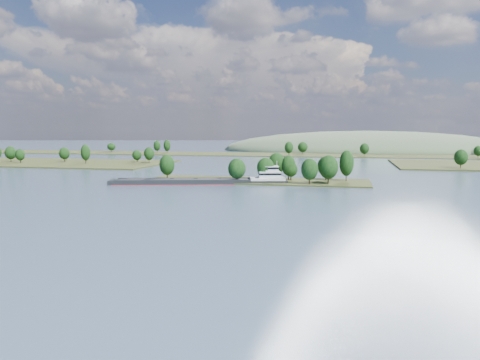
# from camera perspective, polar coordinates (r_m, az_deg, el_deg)

# --- Properties ---
(ground) EXTENTS (1800.00, 1800.00, 0.00)m
(ground) POSITION_cam_1_polar(r_m,az_deg,el_deg) (153.85, -2.13, -2.58)
(ground) COLOR #3C5269
(ground) RESTS_ON ground
(tree_island) EXTENTS (100.00, 31.92, 14.94)m
(tree_island) POSITION_cam_1_polar(r_m,az_deg,el_deg) (209.68, 3.98, 0.90)
(tree_island) COLOR #2B3316
(tree_island) RESTS_ON ground
(back_shoreline) EXTENTS (900.00, 60.00, 14.60)m
(back_shoreline) POSITION_cam_1_polar(r_m,az_deg,el_deg) (428.39, 8.60, 3.08)
(back_shoreline) COLOR #2B3316
(back_shoreline) RESTS_ON ground
(hill_west) EXTENTS (320.00, 160.00, 44.00)m
(hill_west) POSITION_cam_1_polar(r_m,az_deg,el_deg) (527.76, 15.13, 3.44)
(hill_west) COLOR #475C3F
(hill_west) RESTS_ON ground
(cargo_barge) EXTENTS (76.29, 29.27, 10.37)m
(cargo_barge) POSITION_cam_1_polar(r_m,az_deg,el_deg) (203.26, -3.49, -0.07)
(cargo_barge) COLOR black
(cargo_barge) RESTS_ON ground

